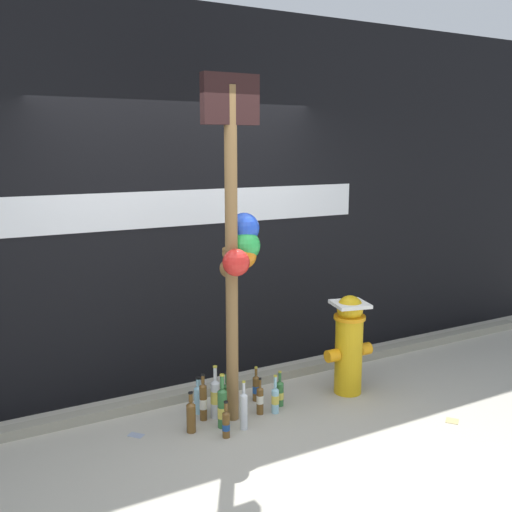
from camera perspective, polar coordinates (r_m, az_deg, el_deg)
ground_plane at (r=4.48m, az=-0.28°, el=-17.69°), size 14.00×14.00×0.00m
building_wall at (r=5.18m, az=-7.42°, el=5.35°), size 10.00×0.21×3.31m
curb_strip at (r=5.21m, az=-5.24°, el=-13.02°), size 8.00×0.12×0.08m
memorial_post at (r=4.41m, az=-1.86°, el=2.55°), size 0.50×0.43×2.64m
fire_hydrant at (r=5.16m, az=9.07°, el=-8.34°), size 0.45×0.34×0.88m
bottle_0 at (r=4.77m, az=-3.99°, el=-13.60°), size 0.08×0.08×0.43m
bottle_1 at (r=4.85m, az=-2.86°, el=-13.60°), size 0.07×0.07×0.35m
bottle_2 at (r=4.50m, az=-2.95°, el=-16.02°), size 0.06×0.06×0.29m
bottle_3 at (r=4.74m, az=-5.18°, el=-13.95°), size 0.06×0.06×0.38m
bottle_4 at (r=4.85m, az=1.89°, el=-13.78°), size 0.06×0.06×0.32m
bottle_5 at (r=4.58m, az=-6.37°, el=-15.25°), size 0.07×0.07×0.32m
bottle_6 at (r=5.06m, az=0.00°, el=-12.74°), size 0.06×0.06×0.30m
bottle_7 at (r=4.59m, az=-1.19°, el=-14.78°), size 0.06×0.06×0.39m
bottle_8 at (r=4.87m, az=-5.64°, el=-13.63°), size 0.07×0.07×0.31m
bottle_9 at (r=4.62m, az=-3.31°, el=-14.55°), size 0.08×0.08×0.43m
bottle_10 at (r=4.83m, az=0.39°, el=-13.85°), size 0.06×0.06×0.31m
bottle_11 at (r=4.98m, az=2.33°, el=-13.22°), size 0.07×0.07×0.30m
litter_0 at (r=5.01m, az=18.63°, el=-15.01°), size 0.14×0.14×0.01m
litter_1 at (r=4.65m, az=-11.67°, el=-16.77°), size 0.13×0.13×0.01m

